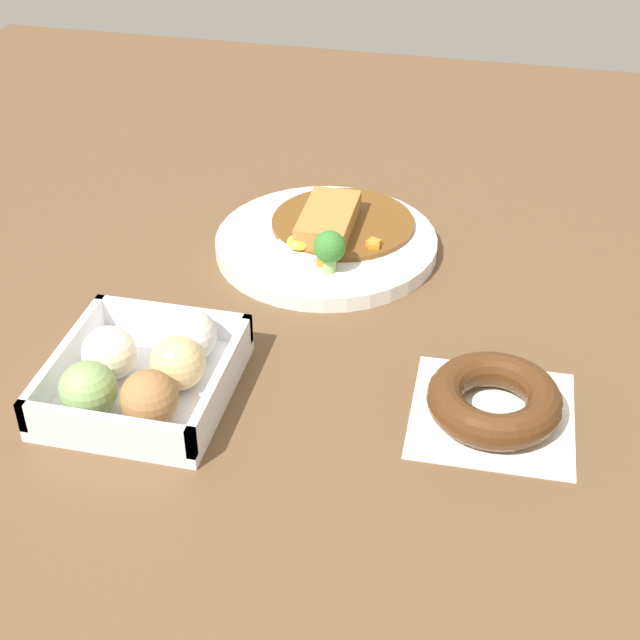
{
  "coord_description": "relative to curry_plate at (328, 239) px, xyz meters",
  "views": [
    {
      "loc": [
        -0.77,
        -0.16,
        0.56
      ],
      "look_at": [
        -0.05,
        0.01,
        0.03
      ],
      "focal_mm": 52.49,
      "sensor_mm": 36.0,
      "label": 1
    }
  ],
  "objects": [
    {
      "name": "curry_plate",
      "position": [
        0.0,
        0.0,
        0.0
      ],
      "size": [
        0.25,
        0.25,
        0.07
      ],
      "color": "white",
      "rests_on": "ground_plane"
    },
    {
      "name": "chocolate_ring_donut",
      "position": [
        -0.25,
        -0.21,
        0.0
      ],
      "size": [
        0.15,
        0.15,
        0.04
      ],
      "color": "white",
      "rests_on": "ground_plane"
    },
    {
      "name": "ground_plane",
      "position": [
        -0.13,
        -0.04,
        -0.01
      ],
      "size": [
        1.6,
        1.6,
        0.0
      ],
      "primitive_type": "plane",
      "color": "brown"
    },
    {
      "name": "donut_box",
      "position": [
        -0.29,
        0.11,
        0.01
      ],
      "size": [
        0.17,
        0.16,
        0.06
      ],
      "color": "white",
      "rests_on": "ground_plane"
    }
  ]
}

